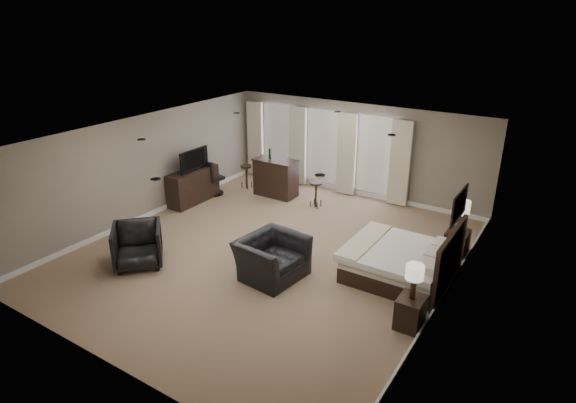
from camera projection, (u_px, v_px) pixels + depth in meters
The scene contains 16 objects.
room at pixel (270, 197), 10.08m from camera, with size 7.60×8.60×2.64m.
window_bay at pixel (322, 149), 13.82m from camera, with size 5.25×0.20×2.30m.
bed at pixel (393, 247), 9.45m from camera, with size 1.94×1.85×1.23m, color silver.
nightstand_near at pixel (410, 312), 8.00m from camera, with size 0.42×0.51×0.55m, color black.
nightstand_far at pixel (456, 244), 10.26m from camera, with size 0.45×0.55×0.60m, color black.
lamp_near at pixel (414, 282), 7.79m from camera, with size 0.30×0.30×0.61m, color beige.
lamp_far at pixel (461, 216), 10.02m from camera, with size 0.34×0.34×0.70m, color beige.
wall_art at pixel (459, 205), 8.47m from camera, with size 0.04×0.96×0.56m, color slate.
dresser at pixel (193, 186), 13.13m from camera, with size 0.51×1.58×0.92m, color black.
tv at pixel (192, 168), 12.93m from camera, with size 1.02×0.59×0.13m, color black.
armchair_near at pixel (272, 251), 9.42m from camera, with size 1.26×0.82×1.10m, color black.
armchair_far at pixel (137, 243), 9.87m from camera, with size 0.95×0.89×0.98m, color black.
bar_counter at pixel (276, 177), 13.54m from camera, with size 1.22×0.64×1.07m, color black.
bar_stool_left at pixel (247, 177), 14.17m from camera, with size 0.33×0.33×0.70m, color black.
bar_stool_right at pixel (316, 195), 12.81m from camera, with size 0.33×0.33×0.70m, color black.
desk_chair at pixel (213, 177), 13.62m from camera, with size 0.53×0.53×1.04m, color black.
Camera 1 is at (5.37, -7.69, 4.99)m, focal length 30.00 mm.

